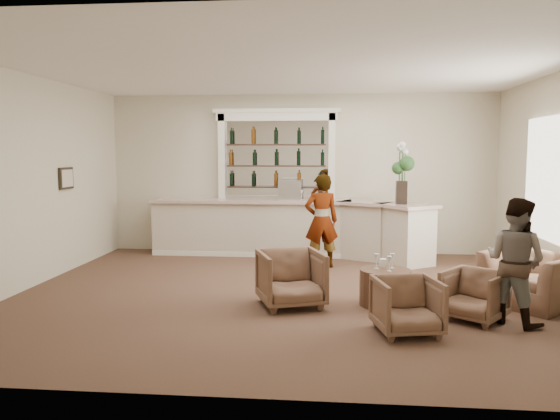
{
  "coord_description": "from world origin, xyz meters",
  "views": [
    {
      "loc": [
        0.66,
        -7.93,
        2.09
      ],
      "look_at": [
        -0.18,
        0.9,
        1.16
      ],
      "focal_mm": 35.0,
      "sensor_mm": 36.0,
      "label": 1
    }
  ],
  "objects_px": {
    "cocktail_table": "(385,287)",
    "sommelier": "(321,221)",
    "flower_vase": "(402,170)",
    "guest": "(515,261)",
    "armchair_center": "(407,306)",
    "armchair_far": "(531,279)",
    "armchair_right": "(474,295)",
    "armchair_left": "(291,278)",
    "bar_counter": "(291,228)",
    "espresso_machine": "(290,190)"
  },
  "relations": [
    {
      "from": "cocktail_table",
      "to": "sommelier",
      "type": "height_order",
      "value": "sommelier"
    },
    {
      "from": "cocktail_table",
      "to": "sommelier",
      "type": "distance_m",
      "value": 2.68
    },
    {
      "from": "flower_vase",
      "to": "sommelier",
      "type": "bearing_deg",
      "value": -163.93
    },
    {
      "from": "guest",
      "to": "armchair_center",
      "type": "distance_m",
      "value": 1.52
    },
    {
      "from": "armchair_far",
      "to": "armchair_right",
      "type": "bearing_deg",
      "value": -91.91
    },
    {
      "from": "armchair_left",
      "to": "armchair_right",
      "type": "xyz_separation_m",
      "value": [
        2.33,
        -0.41,
        -0.07
      ]
    },
    {
      "from": "bar_counter",
      "to": "sommelier",
      "type": "relative_size",
      "value": 3.34
    },
    {
      "from": "flower_vase",
      "to": "armchair_left",
      "type": "bearing_deg",
      "value": -121.14
    },
    {
      "from": "sommelier",
      "to": "armchair_left",
      "type": "distance_m",
      "value": 2.68
    },
    {
      "from": "armchair_center",
      "to": "bar_counter",
      "type": "bearing_deg",
      "value": 97.56
    },
    {
      "from": "cocktail_table",
      "to": "flower_vase",
      "type": "distance_m",
      "value": 3.3
    },
    {
      "from": "armchair_center",
      "to": "flower_vase",
      "type": "relative_size",
      "value": 0.63
    },
    {
      "from": "armchair_center",
      "to": "armchair_right",
      "type": "height_order",
      "value": "armchair_center"
    },
    {
      "from": "sommelier",
      "to": "guest",
      "type": "xyz_separation_m",
      "value": [
        2.42,
        -3.1,
        -0.08
      ]
    },
    {
      "from": "sommelier",
      "to": "cocktail_table",
      "type": "bearing_deg",
      "value": 97.64
    },
    {
      "from": "cocktail_table",
      "to": "armchair_far",
      "type": "xyz_separation_m",
      "value": [
        2.0,
        0.2,
        0.11
      ]
    },
    {
      "from": "armchair_left",
      "to": "armchair_far",
      "type": "xyz_separation_m",
      "value": [
        3.29,
        0.37,
        -0.03
      ]
    },
    {
      "from": "guest",
      "to": "sommelier",
      "type": "bearing_deg",
      "value": -5.56
    },
    {
      "from": "armchair_center",
      "to": "armchair_far",
      "type": "height_order",
      "value": "armchair_far"
    },
    {
      "from": "bar_counter",
      "to": "flower_vase",
      "type": "height_order",
      "value": "flower_vase"
    },
    {
      "from": "armchair_left",
      "to": "flower_vase",
      "type": "distance_m",
      "value": 3.82
    },
    {
      "from": "sommelier",
      "to": "guest",
      "type": "relative_size",
      "value": 1.1
    },
    {
      "from": "armchair_center",
      "to": "flower_vase",
      "type": "height_order",
      "value": "flower_vase"
    },
    {
      "from": "armchair_far",
      "to": "cocktail_table",
      "type": "bearing_deg",
      "value": -125.46
    },
    {
      "from": "espresso_machine",
      "to": "bar_counter",
      "type": "bearing_deg",
      "value": -75.35
    },
    {
      "from": "sommelier",
      "to": "armchair_right",
      "type": "relative_size",
      "value": 2.46
    },
    {
      "from": "armchair_right",
      "to": "espresso_machine",
      "type": "xyz_separation_m",
      "value": [
        -2.64,
        4.14,
        1.02
      ]
    },
    {
      "from": "cocktail_table",
      "to": "flower_vase",
      "type": "relative_size",
      "value": 0.61
    },
    {
      "from": "sommelier",
      "to": "espresso_machine",
      "type": "height_order",
      "value": "sommelier"
    },
    {
      "from": "sommelier",
      "to": "armchair_far",
      "type": "height_order",
      "value": "sommelier"
    },
    {
      "from": "sommelier",
      "to": "guest",
      "type": "height_order",
      "value": "sommelier"
    },
    {
      "from": "armchair_center",
      "to": "armchair_right",
      "type": "distance_m",
      "value": 1.09
    },
    {
      "from": "sommelier",
      "to": "armchair_right",
      "type": "bearing_deg",
      "value": 110.04
    },
    {
      "from": "flower_vase",
      "to": "espresso_machine",
      "type": "bearing_deg",
      "value": 162.05
    },
    {
      "from": "armchair_right",
      "to": "armchair_far",
      "type": "xyz_separation_m",
      "value": [
        0.95,
        0.78,
        0.04
      ]
    },
    {
      "from": "sommelier",
      "to": "armchair_left",
      "type": "height_order",
      "value": "sommelier"
    },
    {
      "from": "armchair_left",
      "to": "flower_vase",
      "type": "bearing_deg",
      "value": 39.05
    },
    {
      "from": "guest",
      "to": "armchair_far",
      "type": "height_order",
      "value": "guest"
    },
    {
      "from": "bar_counter",
      "to": "guest",
      "type": "xyz_separation_m",
      "value": [
        3.06,
        -4.13,
        0.2
      ]
    },
    {
      "from": "sommelier",
      "to": "armchair_center",
      "type": "xyz_separation_m",
      "value": [
        1.07,
        -3.63,
        -0.53
      ]
    },
    {
      "from": "bar_counter",
      "to": "armchair_far",
      "type": "bearing_deg",
      "value": -42.51
    },
    {
      "from": "armchair_center",
      "to": "espresso_machine",
      "type": "height_order",
      "value": "espresso_machine"
    },
    {
      "from": "guest",
      "to": "armchair_right",
      "type": "height_order",
      "value": "guest"
    },
    {
      "from": "guest",
      "to": "armchair_center",
      "type": "bearing_deg",
      "value": 67.47
    },
    {
      "from": "sommelier",
      "to": "flower_vase",
      "type": "distance_m",
      "value": 1.8
    },
    {
      "from": "armchair_center",
      "to": "espresso_machine",
      "type": "distance_m",
      "value": 5.15
    },
    {
      "from": "espresso_machine",
      "to": "guest",
      "type": "bearing_deg",
      "value": -54.22
    },
    {
      "from": "cocktail_table",
      "to": "flower_vase",
      "type": "bearing_deg",
      "value": 79.12
    },
    {
      "from": "cocktail_table",
      "to": "armchair_left",
      "type": "xyz_separation_m",
      "value": [
        -1.29,
        -0.17,
        0.14
      ]
    },
    {
      "from": "armchair_center",
      "to": "armchair_far",
      "type": "bearing_deg",
      "value": 24.1
    }
  ]
}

